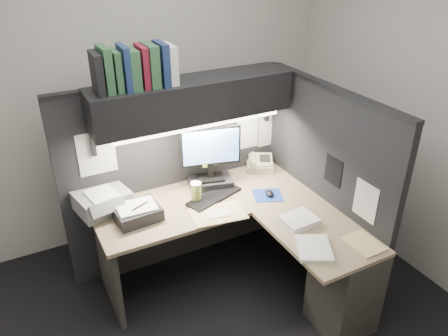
{
  "coord_description": "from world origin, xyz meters",
  "views": [
    {
      "loc": [
        -1.11,
        -2.12,
        2.57
      ],
      "look_at": [
        0.26,
        0.51,
        0.99
      ],
      "focal_mm": 35.0,
      "sensor_mm": 36.0,
      "label": 1
    }
  ],
  "objects_px": {
    "monitor": "(210,164)",
    "notebook_stack": "(137,213)",
    "printer": "(102,201)",
    "coffee_cup": "(196,193)",
    "desk": "(274,256)",
    "keyboard": "(214,197)",
    "telephone": "(260,163)",
    "overhead_shelf": "(193,99)"
  },
  "relations": [
    {
      "from": "monitor",
      "to": "notebook_stack",
      "type": "height_order",
      "value": "monitor"
    },
    {
      "from": "monitor",
      "to": "printer",
      "type": "distance_m",
      "value": 0.89
    },
    {
      "from": "monitor",
      "to": "printer",
      "type": "relative_size",
      "value": 1.43
    },
    {
      "from": "coffee_cup",
      "to": "notebook_stack",
      "type": "height_order",
      "value": "coffee_cup"
    },
    {
      "from": "desk",
      "to": "coffee_cup",
      "type": "bearing_deg",
      "value": 123.89
    },
    {
      "from": "desk",
      "to": "coffee_cup",
      "type": "relative_size",
      "value": 11.14
    },
    {
      "from": "coffee_cup",
      "to": "notebook_stack",
      "type": "bearing_deg",
      "value": -178.11
    },
    {
      "from": "desk",
      "to": "keyboard",
      "type": "bearing_deg",
      "value": 113.47
    },
    {
      "from": "notebook_stack",
      "to": "telephone",
      "type": "bearing_deg",
      "value": 12.07
    },
    {
      "from": "monitor",
      "to": "notebook_stack",
      "type": "bearing_deg",
      "value": -151.74
    },
    {
      "from": "desk",
      "to": "telephone",
      "type": "relative_size",
      "value": 7.08
    },
    {
      "from": "printer",
      "to": "notebook_stack",
      "type": "distance_m",
      "value": 0.31
    },
    {
      "from": "keyboard",
      "to": "notebook_stack",
      "type": "height_order",
      "value": "notebook_stack"
    },
    {
      "from": "keyboard",
      "to": "printer",
      "type": "relative_size",
      "value": 1.28
    },
    {
      "from": "printer",
      "to": "coffee_cup",
      "type": "bearing_deg",
      "value": -29.65
    },
    {
      "from": "monitor",
      "to": "keyboard",
      "type": "relative_size",
      "value": 1.12
    },
    {
      "from": "keyboard",
      "to": "telephone",
      "type": "height_order",
      "value": "telephone"
    },
    {
      "from": "coffee_cup",
      "to": "printer",
      "type": "relative_size",
      "value": 0.41
    },
    {
      "from": "desk",
      "to": "telephone",
      "type": "height_order",
      "value": "telephone"
    },
    {
      "from": "monitor",
      "to": "telephone",
      "type": "distance_m",
      "value": 0.57
    },
    {
      "from": "overhead_shelf",
      "to": "monitor",
      "type": "relative_size",
      "value": 2.92
    },
    {
      "from": "desk",
      "to": "keyboard",
      "type": "xyz_separation_m",
      "value": [
        -0.23,
        0.54,
        0.3
      ]
    },
    {
      "from": "printer",
      "to": "notebook_stack",
      "type": "height_order",
      "value": "printer"
    },
    {
      "from": "telephone",
      "to": "printer",
      "type": "distance_m",
      "value": 1.41
    },
    {
      "from": "overhead_shelf",
      "to": "printer",
      "type": "bearing_deg",
      "value": 177.27
    },
    {
      "from": "overhead_shelf",
      "to": "coffee_cup",
      "type": "distance_m",
      "value": 0.72
    },
    {
      "from": "monitor",
      "to": "telephone",
      "type": "relative_size",
      "value": 2.21
    },
    {
      "from": "printer",
      "to": "monitor",
      "type": "bearing_deg",
      "value": -15.85
    },
    {
      "from": "keyboard",
      "to": "printer",
      "type": "xyz_separation_m",
      "value": [
        -0.82,
        0.25,
        0.06
      ]
    },
    {
      "from": "telephone",
      "to": "notebook_stack",
      "type": "relative_size",
      "value": 0.75
    },
    {
      "from": "telephone",
      "to": "notebook_stack",
      "type": "height_order",
      "value": "notebook_stack"
    },
    {
      "from": "keyboard",
      "to": "coffee_cup",
      "type": "bearing_deg",
      "value": 151.92
    },
    {
      "from": "monitor",
      "to": "coffee_cup",
      "type": "relative_size",
      "value": 3.47
    },
    {
      "from": "monitor",
      "to": "notebook_stack",
      "type": "distance_m",
      "value": 0.72
    },
    {
      "from": "overhead_shelf",
      "to": "monitor",
      "type": "bearing_deg",
      "value": -15.13
    },
    {
      "from": "desk",
      "to": "coffee_cup",
      "type": "height_order",
      "value": "coffee_cup"
    },
    {
      "from": "desk",
      "to": "monitor",
      "type": "bearing_deg",
      "value": 103.88
    },
    {
      "from": "coffee_cup",
      "to": "monitor",
      "type": "bearing_deg",
      "value": 37.53
    },
    {
      "from": "notebook_stack",
      "to": "monitor",
      "type": "bearing_deg",
      "value": 13.99
    },
    {
      "from": "keyboard",
      "to": "notebook_stack",
      "type": "distance_m",
      "value": 0.63
    },
    {
      "from": "desk",
      "to": "overhead_shelf",
      "type": "distance_m",
      "value": 1.33
    },
    {
      "from": "keyboard",
      "to": "notebook_stack",
      "type": "bearing_deg",
      "value": 160.42
    }
  ]
}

